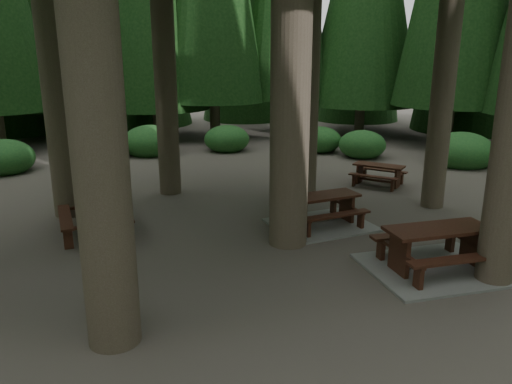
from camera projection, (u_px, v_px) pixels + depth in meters
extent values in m
plane|color=#4C463D|center=(255.00, 249.00, 10.82)|extent=(80.00, 80.00, 0.00)
cube|color=gray|center=(435.00, 269.00, 9.78)|extent=(2.69, 2.26, 0.05)
cube|color=#371810|center=(439.00, 229.00, 9.56)|extent=(2.07, 0.88, 0.07)
cube|color=#371810|center=(417.00, 234.00, 10.28)|extent=(2.05, 0.37, 0.06)
cube|color=#371810|center=(460.00, 259.00, 9.02)|extent=(2.05, 0.37, 0.06)
cube|color=#371810|center=(399.00, 255.00, 9.47)|extent=(0.12, 0.63, 0.82)
cube|color=#371810|center=(399.00, 252.00, 9.46)|extent=(0.16, 1.65, 0.07)
cube|color=#371810|center=(472.00, 246.00, 9.89)|extent=(0.12, 0.63, 0.82)
cube|color=#371810|center=(473.00, 243.00, 9.87)|extent=(0.16, 1.65, 0.07)
cube|color=#371810|center=(435.00, 260.00, 9.73)|extent=(1.70, 0.16, 0.09)
cube|color=#371810|center=(93.00, 201.00, 11.56)|extent=(1.07, 2.02, 0.06)
cube|color=#371810|center=(65.00, 217.00, 11.41)|extent=(0.60, 1.94, 0.05)
cube|color=#371810|center=(122.00, 211.00, 11.89)|extent=(0.60, 1.94, 0.05)
cube|color=#371810|center=(98.00, 228.00, 10.99)|extent=(0.59, 0.19, 0.77)
cube|color=#371810|center=(98.00, 225.00, 10.98)|extent=(1.54, 0.36, 0.06)
cube|color=#371810|center=(91.00, 209.00, 12.35)|extent=(0.59, 0.19, 0.77)
cube|color=#371810|center=(91.00, 206.00, 12.34)|extent=(1.54, 0.36, 0.06)
cube|color=#371810|center=(95.00, 225.00, 11.73)|extent=(0.37, 1.59, 0.09)
cube|color=gray|center=(321.00, 225.00, 12.27)|extent=(2.66, 2.34, 0.05)
cube|color=#371810|center=(322.00, 196.00, 12.07)|extent=(1.93, 1.05, 0.06)
cube|color=#371810|center=(309.00, 201.00, 12.69)|extent=(1.84, 0.60, 0.05)
cube|color=#371810|center=(335.00, 215.00, 11.62)|extent=(1.84, 0.60, 0.05)
cube|color=#371810|center=(295.00, 215.00, 11.90)|extent=(0.19, 0.56, 0.73)
cube|color=#371810|center=(295.00, 213.00, 11.88)|extent=(0.36, 1.46, 0.06)
cube|color=#371810|center=(347.00, 208.00, 12.47)|extent=(0.19, 0.56, 0.73)
cube|color=#371810|center=(347.00, 206.00, 12.45)|extent=(0.36, 1.46, 0.06)
cube|color=#371810|center=(321.00, 219.00, 12.23)|extent=(1.51, 0.37, 0.08)
cube|color=#371810|center=(379.00, 165.00, 15.86)|extent=(1.53, 1.51, 0.05)
cube|color=#371810|center=(383.00, 170.00, 16.36)|extent=(1.26, 1.23, 0.04)
cube|color=#371810|center=(373.00, 177.00, 15.50)|extent=(1.26, 1.23, 0.04)
cube|color=#371810|center=(360.00, 173.00, 16.26)|extent=(0.38, 0.39, 0.62)
cube|color=#371810|center=(360.00, 172.00, 16.25)|extent=(0.92, 0.95, 0.05)
cube|color=#371810|center=(397.00, 178.00, 15.64)|extent=(0.38, 0.39, 0.62)
cube|color=#371810|center=(398.00, 177.00, 15.63)|extent=(0.92, 0.95, 0.05)
cube|color=#371810|center=(378.00, 180.00, 15.99)|extent=(0.98, 0.95, 0.07)
ellipsoid|color=#1E5926|center=(461.00, 154.00, 18.79)|extent=(2.42, 2.42, 1.49)
ellipsoid|color=#1E5926|center=(362.00, 147.00, 20.25)|extent=(1.90, 1.90, 1.17)
ellipsoid|color=#1E5926|center=(319.00, 142.00, 21.35)|extent=(1.84, 1.84, 1.13)
ellipsoid|color=#1E5926|center=(227.00, 141.00, 21.55)|extent=(1.95, 1.95, 1.20)
ellipsoid|color=#1E5926|center=(151.00, 145.00, 20.81)|extent=(2.31, 2.31, 1.42)
ellipsoid|color=#1E5926|center=(96.00, 150.00, 19.75)|extent=(1.93, 1.93, 1.19)
ellipsoid|color=#1E5926|center=(3.00, 161.00, 17.69)|extent=(2.15, 2.15, 1.32)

